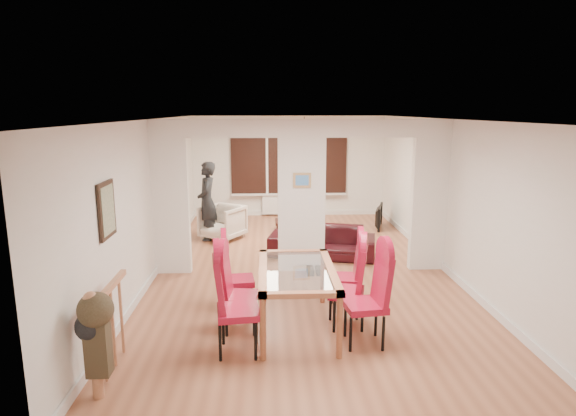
{
  "coord_description": "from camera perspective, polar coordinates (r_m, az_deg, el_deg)",
  "views": [
    {
      "loc": [
        -0.6,
        -8.01,
        2.75
      ],
      "look_at": [
        -0.2,
        0.6,
        0.99
      ],
      "focal_mm": 30.0,
      "sensor_mm": 36.0,
      "label": 1
    }
  ],
  "objects": [
    {
      "name": "floor",
      "position": [
        8.49,
        1.56,
        -7.34
      ],
      "size": [
        5.0,
        9.0,
        0.01
      ],
      "primitive_type": "cube",
      "color": "#9E5E3F",
      "rests_on": "ground"
    },
    {
      "name": "room_walls",
      "position": [
        8.16,
        1.61,
        1.33
      ],
      "size": [
        5.0,
        9.0,
        2.6
      ],
      "primitive_type": null,
      "color": "silver",
      "rests_on": "floor"
    },
    {
      "name": "divider_wall",
      "position": [
        8.16,
        1.61,
        1.33
      ],
      "size": [
        5.0,
        0.18,
        2.6
      ],
      "primitive_type": "cube",
      "color": "white",
      "rests_on": "floor"
    },
    {
      "name": "bay_window_blinds",
      "position": [
        12.53,
        0.12,
        5.84
      ],
      "size": [
        3.0,
        0.08,
        1.8
      ],
      "primitive_type": "cube",
      "color": "black",
      "rests_on": "room_walls"
    },
    {
      "name": "radiator",
      "position": [
        12.66,
        0.12,
        0.42
      ],
      "size": [
        1.4,
        0.08,
        0.5
      ],
      "primitive_type": "cube",
      "color": "white",
      "rests_on": "floor"
    },
    {
      "name": "pendant_light",
      "position": [
        11.36,
        1.92,
        8.54
      ],
      "size": [
        0.36,
        0.36,
        0.36
      ],
      "primitive_type": "sphere",
      "color": "orange",
      "rests_on": "room_walls"
    },
    {
      "name": "stair_newel",
      "position": [
        5.54,
        -20.24,
        -12.6
      ],
      "size": [
        0.4,
        1.2,
        1.1
      ],
      "primitive_type": null,
      "color": "#AE7250",
      "rests_on": "floor"
    },
    {
      "name": "wall_poster",
      "position": [
        6.02,
        -20.68,
        -0.2
      ],
      "size": [
        0.04,
        0.52,
        0.67
      ],
      "primitive_type": "cube",
      "color": "gray",
      "rests_on": "room_walls"
    },
    {
      "name": "pillar_photo",
      "position": [
        8.02,
        1.67,
        3.31
      ],
      "size": [
        0.3,
        0.03,
        0.25
      ],
      "primitive_type": "cube",
      "color": "#4C8CD8",
      "rests_on": "divider_wall"
    },
    {
      "name": "dining_table",
      "position": [
        6.23,
        1.05,
        -10.63
      ],
      "size": [
        0.96,
        1.7,
        0.8
      ],
      "primitive_type": null,
      "color": "#995738",
      "rests_on": "floor"
    },
    {
      "name": "dining_chair_la",
      "position": [
        5.59,
        -5.93,
        -11.25
      ],
      "size": [
        0.53,
        0.53,
        1.18
      ],
      "primitive_type": null,
      "rotation": [
        0.0,
        0.0,
        0.12
      ],
      "color": "maroon",
      "rests_on": "floor"
    },
    {
      "name": "dining_chair_lb",
      "position": [
        6.14,
        -5.66,
        -9.76
      ],
      "size": [
        0.46,
        0.46,
        1.05
      ],
      "primitive_type": null,
      "rotation": [
        0.0,
        0.0,
        -0.11
      ],
      "color": "maroon",
      "rests_on": "floor"
    },
    {
      "name": "dining_chair_lc",
      "position": [
        6.73,
        -5.87,
        -7.91
      ],
      "size": [
        0.46,
        0.46,
        1.03
      ],
      "primitive_type": null,
      "rotation": [
        0.0,
        0.0,
        0.12
      ],
      "color": "maroon",
      "rests_on": "floor"
    },
    {
      "name": "dining_chair_ra",
      "position": [
        5.83,
        9.07,
        -10.5
      ],
      "size": [
        0.52,
        0.52,
        1.15
      ],
      "primitive_type": null,
      "rotation": [
        0.0,
        0.0,
        0.13
      ],
      "color": "maroon",
      "rests_on": "floor"
    },
    {
      "name": "dining_chair_rb",
      "position": [
        6.26,
        6.96,
        -9.16
      ],
      "size": [
        0.53,
        0.53,
        1.09
      ],
      "primitive_type": null,
      "rotation": [
        0.0,
        0.0,
        -0.25
      ],
      "color": "maroon",
      "rests_on": "floor"
    },
    {
      "name": "dining_chair_rc",
      "position": [
        6.81,
        6.84,
        -7.69
      ],
      "size": [
        0.46,
        0.46,
        1.03
      ],
      "primitive_type": null,
      "rotation": [
        0.0,
        0.0,
        -0.12
      ],
      "color": "maroon",
      "rests_on": "floor"
    },
    {
      "name": "sofa",
      "position": [
        9.21,
        4.05,
        -3.96
      ],
      "size": [
        2.11,
        1.21,
        0.58
      ],
      "primitive_type": "imported",
      "rotation": [
        0.0,
        0.0,
        -0.23
      ],
      "color": "black",
      "rests_on": "floor"
    },
    {
      "name": "armchair",
      "position": [
        10.47,
        -7.77,
        -1.7
      ],
      "size": [
        1.09,
        1.1,
        0.73
      ],
      "primitive_type": "imported",
      "rotation": [
        0.0,
        0.0,
        -0.56
      ],
      "color": "beige",
      "rests_on": "floor"
    },
    {
      "name": "person",
      "position": [
        10.37,
        -9.56,
        0.8
      ],
      "size": [
        0.64,
        0.44,
        1.68
      ],
      "primitive_type": "imported",
      "rotation": [
        0.0,
        0.0,
        -1.51
      ],
      "color": "black",
      "rests_on": "floor"
    },
    {
      "name": "television",
      "position": [
        11.59,
        10.39,
        -0.99
      ],
      "size": [
        0.93,
        0.39,
        0.54
      ],
      "primitive_type": "imported",
      "rotation": [
        0.0,
        0.0,
        1.28
      ],
      "color": "black",
      "rests_on": "floor"
    },
    {
      "name": "coffee_table",
      "position": [
        11.11,
        1.34,
        -2.1
      ],
      "size": [
        1.12,
        0.58,
        0.25
      ],
      "primitive_type": null,
      "rotation": [
        0.0,
        0.0,
        0.03
      ],
      "color": "black",
      "rests_on": "floor"
    },
    {
      "name": "bottle",
      "position": [
        10.99,
        2.25,
        -0.83
      ],
      "size": [
        0.07,
        0.07,
        0.27
      ],
      "primitive_type": "cylinder",
      "color": "#143F19",
      "rests_on": "coffee_table"
    },
    {
      "name": "bowl",
      "position": [
        11.04,
        1.97,
        -1.35
      ],
      "size": [
        0.23,
        0.23,
        0.06
      ],
      "primitive_type": "imported",
      "color": "black",
      "rests_on": "coffee_table"
    },
    {
      "name": "shoes",
      "position": [
        8.27,
        3.17,
        -7.49
      ],
      "size": [
        0.25,
        0.28,
        0.11
      ],
      "primitive_type": null,
      "color": "black",
      "rests_on": "floor"
    }
  ]
}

